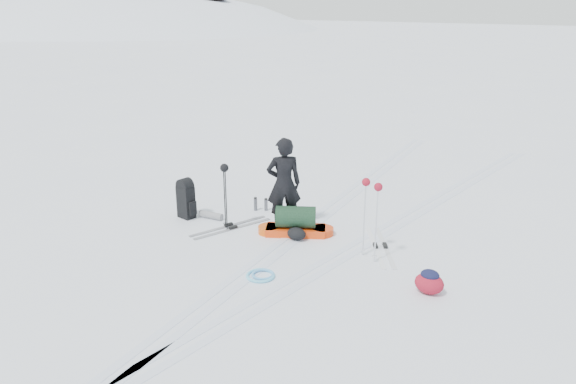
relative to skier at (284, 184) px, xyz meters
The scene contains 13 objects.
ground 1.14m from the skier, 51.55° to the right, with size 200.00×200.00×0.00m, color white.
ski_tracks 1.42m from the skier, 18.44° to the left, with size 3.38×17.97×0.01m.
skier is the anchor object (origin of this frame).
pulk_sled 0.79m from the skier, 19.66° to the right, with size 1.48×1.05×0.56m.
expedition_rucksack 2.10m from the skier, 164.11° to the right, with size 0.92×0.46×0.85m.
ski_poles_black 1.14m from the skier, 146.30° to the right, with size 0.19×0.16×1.33m.
ski_poles_silver 2.04m from the skier, 10.73° to the right, with size 0.43×0.28×1.43m.
touring_skis_grey 1.39m from the skier, 148.81° to the right, with size 0.86×1.71×0.06m.
touring_skis_white 2.18m from the skier, ahead, with size 1.19×1.64×0.07m.
rope_coil 2.27m from the skier, 67.85° to the right, with size 0.51×0.51×0.06m.
small_daypack 3.50m from the skier, 17.10° to the right, with size 0.50×0.41×0.39m.
thermos_pair 1.35m from the skier, 149.31° to the left, with size 0.28×0.20×0.30m.
stuff_sack 1.01m from the skier, 34.93° to the right, with size 0.42×0.34×0.23m.
Camera 1 is at (5.06, -8.12, 4.29)m, focal length 35.00 mm.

